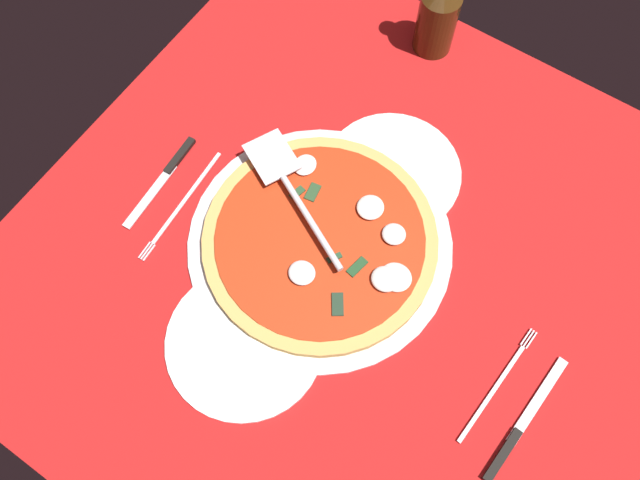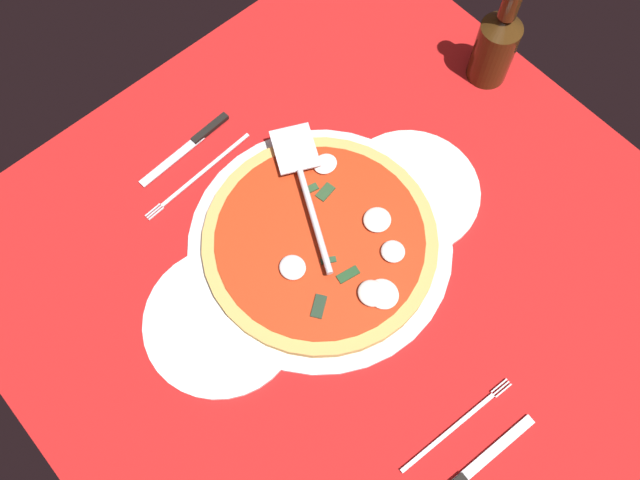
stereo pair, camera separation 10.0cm
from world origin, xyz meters
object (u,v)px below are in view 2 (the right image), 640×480
Objects in this scene: dinner_plate_left at (222,321)px; dinner_plate_right at (410,191)px; place_setting_near at (461,452)px; beer_bottle at (496,44)px; pizza at (322,241)px; place_setting_far at (196,159)px; pizza_server at (306,185)px.

dinner_plate_left and dinner_plate_right have the same top height.
place_setting_near reaches higher than dinner_plate_left.
pizza is at bearing -173.11° from beer_bottle.
dinner_plate_right is 0.62× the size of pizza.
pizza is 1.67× the size of place_setting_far.
pizza reaches higher than dinner_plate_right.
pizza_server is at bearing 114.07° from place_setting_far.
place_setting_far reaches higher than dinner_plate_right.
beer_bottle is (38.59, -2.66, 3.61)cm from pizza_server.
beer_bottle is at bearing 154.08° from place_setting_far.
pizza_server is 19.50cm from place_setting_far.
pizza is (18.82, -0.70, 1.38)cm from dinner_plate_left.
dinner_plate_right is 1.03× the size of place_setting_far.
pizza_server is at bearing 64.81° from pizza.
place_setting_far is (-21.75, 27.18, -0.14)cm from dinner_plate_right.
pizza_server is (22.48, 7.07, 3.84)cm from dinner_plate_left.
pizza is 42.98cm from beer_bottle.
place_setting_far is at bearing 60.37° from dinner_plate_left.
dinner_plate_right is (35.39, -3.19, 0.00)cm from dinner_plate_left.
place_setting_near is 1.03× the size of place_setting_far.
place_setting_near is at bearing -166.26° from pizza_server.
dinner_plate_left is 1.04× the size of dinner_plate_right.
pizza is 1.61× the size of place_setting_near.
place_setting_near is at bearing -99.87° from pizza.
pizza is at bearing 98.36° from place_setting_far.
dinner_plate_right is 27.79cm from beer_bottle.
dinner_plate_right is 1.07× the size of beer_bottle.
dinner_plate_left is 35.54cm from dinner_plate_right.
place_setting_far is at bearing 93.55° from place_setting_near.
pizza_server is at bearing 176.06° from beer_bottle.
pizza_server is at bearing 17.45° from dinner_plate_left.
beer_bottle reaches higher than pizza.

